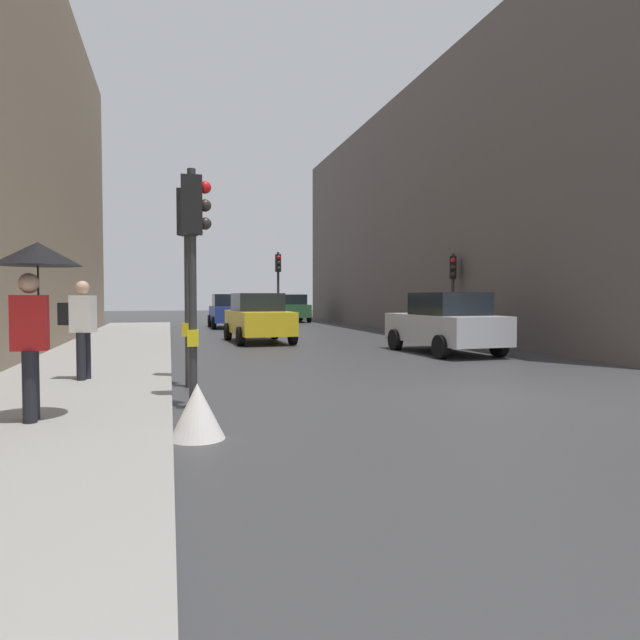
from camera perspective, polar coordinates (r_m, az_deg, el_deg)
name	(u,v)px	position (r m, az deg, el deg)	size (l,w,h in m)	color
ground_plane	(498,397)	(10.09, 16.98, -7.20)	(120.00, 120.00, 0.00)	#38383A
sidewalk_kerb	(100,363)	(14.66, -20.75, -3.98)	(3.26, 40.00, 0.16)	gray
building_facade_right	(502,220)	(31.37, 17.41, 9.35)	(12.00, 32.00, 11.08)	#5B514C
traffic_light_far_median	(278,277)	(28.07, -4.11, 4.26)	(0.24, 0.43, 3.76)	#2D2D2D
traffic_light_near_right	(189,247)	(10.81, -12.72, 6.98)	(0.45, 0.34, 3.68)	#2D2D2D
traffic_light_mid_street	(453,281)	(21.99, 12.86, 3.77)	(0.34, 0.45, 3.22)	#2D2D2D
traffic_light_near_left	(194,244)	(8.67, -12.25, 7.25)	(0.43, 0.25, 3.49)	#2D2D2D
car_yellow_taxi	(258,318)	(21.07, -6.05, 0.22)	(2.21, 4.30, 1.76)	yellow
car_green_estate	(291,308)	(37.68, -2.82, 1.16)	(2.08, 4.23, 1.76)	#2D6038
car_silver_hatchback	(445,323)	(17.19, 12.16, -0.30)	(2.27, 4.33, 1.76)	#BCBCC1
car_blue_van	(229,311)	(30.99, -8.89, 0.88)	(2.03, 4.21, 1.76)	navy
pedestrian_with_umbrella	(35,281)	(7.73, -26.08, 3.47)	(1.00, 1.00, 2.14)	black
pedestrian_with_black_backpack	(81,324)	(11.27, -22.36, -0.34)	(0.65, 0.44, 1.77)	black
warning_sign_triangle	(197,411)	(6.97, -11.90, -8.71)	(0.64, 0.64, 0.65)	silver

